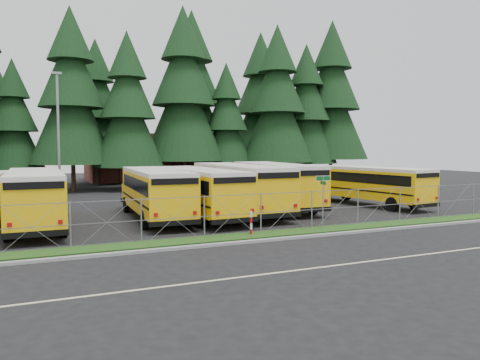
{
  "coord_description": "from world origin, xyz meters",
  "views": [
    {
      "loc": [
        -11.4,
        -21.8,
        4.27
      ],
      "look_at": [
        0.08,
        4.0,
        2.3
      ],
      "focal_mm": 35.0,
      "sensor_mm": 36.0,
      "label": 1
    }
  ],
  "objects_px": {
    "bus_1": "(35,200)",
    "striped_bollard": "(251,223)",
    "light_standard": "(58,132)",
    "bus_4": "(196,193)",
    "bus_5": "(237,189)",
    "bus_3": "(155,194)",
    "bus_6": "(273,186)",
    "street_sign": "(323,191)",
    "bus_east": "(369,186)"
  },
  "relations": [
    {
      "from": "bus_1",
      "to": "striped_bollard",
      "type": "xyz_separation_m",
      "value": [
        9.54,
        -6.58,
        -0.92
      ]
    },
    {
      "from": "striped_bollard",
      "to": "light_standard",
      "type": "relative_size",
      "value": 0.12
    },
    {
      "from": "striped_bollard",
      "to": "bus_4",
      "type": "bearing_deg",
      "value": 95.33
    },
    {
      "from": "bus_1",
      "to": "bus_5",
      "type": "height_order",
      "value": "bus_5"
    },
    {
      "from": "bus_1",
      "to": "bus_3",
      "type": "height_order",
      "value": "bus_1"
    },
    {
      "from": "bus_1",
      "to": "bus_6",
      "type": "height_order",
      "value": "bus_6"
    },
    {
      "from": "bus_5",
      "to": "street_sign",
      "type": "relative_size",
      "value": 4.29
    },
    {
      "from": "bus_6",
      "to": "light_standard",
      "type": "height_order",
      "value": "light_standard"
    },
    {
      "from": "bus_1",
      "to": "bus_5",
      "type": "distance_m",
      "value": 12.02
    },
    {
      "from": "bus_5",
      "to": "street_sign",
      "type": "distance_m",
      "value": 7.54
    },
    {
      "from": "bus_4",
      "to": "bus_east",
      "type": "bearing_deg",
      "value": -0.55
    },
    {
      "from": "bus_4",
      "to": "bus_east",
      "type": "distance_m",
      "value": 13.6
    },
    {
      "from": "bus_3",
      "to": "bus_6",
      "type": "bearing_deg",
      "value": 12.82
    },
    {
      "from": "bus_4",
      "to": "light_standard",
      "type": "xyz_separation_m",
      "value": [
        -7.07,
        12.74,
        4.0
      ]
    },
    {
      "from": "bus_4",
      "to": "striped_bollard",
      "type": "height_order",
      "value": "bus_4"
    },
    {
      "from": "street_sign",
      "to": "bus_east",
      "type": "bearing_deg",
      "value": 38.82
    },
    {
      "from": "bus_1",
      "to": "bus_4",
      "type": "height_order",
      "value": "bus_1"
    },
    {
      "from": "bus_1",
      "to": "bus_5",
      "type": "bearing_deg",
      "value": 3.7
    },
    {
      "from": "bus_4",
      "to": "street_sign",
      "type": "xyz_separation_m",
      "value": [
        4.69,
        -6.55,
        0.54
      ]
    },
    {
      "from": "bus_east",
      "to": "bus_4",
      "type": "bearing_deg",
      "value": 175.39
    },
    {
      "from": "bus_east",
      "to": "street_sign",
      "type": "height_order",
      "value": "bus_east"
    },
    {
      "from": "bus_3",
      "to": "bus_4",
      "type": "relative_size",
      "value": 0.99
    },
    {
      "from": "bus_4",
      "to": "bus_5",
      "type": "height_order",
      "value": "bus_5"
    },
    {
      "from": "bus_6",
      "to": "light_standard",
      "type": "bearing_deg",
      "value": 146.55
    },
    {
      "from": "street_sign",
      "to": "bus_1",
      "type": "bearing_deg",
      "value": 154.01
    },
    {
      "from": "bus_6",
      "to": "bus_5",
      "type": "bearing_deg",
      "value": -154.03
    },
    {
      "from": "bus_1",
      "to": "bus_east",
      "type": "xyz_separation_m",
      "value": [
        22.53,
        0.52,
        -0.1
      ]
    },
    {
      "from": "bus_6",
      "to": "light_standard",
      "type": "distance_m",
      "value": 17.62
    },
    {
      "from": "bus_1",
      "to": "striped_bollard",
      "type": "height_order",
      "value": "bus_1"
    },
    {
      "from": "bus_3",
      "to": "bus_4",
      "type": "xyz_separation_m",
      "value": [
        2.42,
        -0.5,
        0.01
      ]
    },
    {
      "from": "bus_6",
      "to": "street_sign",
      "type": "bearing_deg",
      "value": -96.22
    },
    {
      "from": "light_standard",
      "to": "bus_4",
      "type": "bearing_deg",
      "value": -60.98
    },
    {
      "from": "bus_5",
      "to": "street_sign",
      "type": "height_order",
      "value": "bus_5"
    },
    {
      "from": "bus_1",
      "to": "bus_4",
      "type": "relative_size",
      "value": 1.01
    },
    {
      "from": "bus_6",
      "to": "striped_bollard",
      "type": "distance_m",
      "value": 10.38
    },
    {
      "from": "bus_3",
      "to": "bus_1",
      "type": "bearing_deg",
      "value": -173.82
    },
    {
      "from": "striped_bollard",
      "to": "light_standard",
      "type": "height_order",
      "value": "light_standard"
    },
    {
      "from": "bus_1",
      "to": "street_sign",
      "type": "distance_m",
      "value": 15.17
    },
    {
      "from": "street_sign",
      "to": "light_standard",
      "type": "relative_size",
      "value": 0.28
    },
    {
      "from": "bus_5",
      "to": "bus_east",
      "type": "height_order",
      "value": "bus_5"
    },
    {
      "from": "bus_3",
      "to": "light_standard",
      "type": "relative_size",
      "value": 1.12
    },
    {
      "from": "striped_bollard",
      "to": "bus_5",
      "type": "bearing_deg",
      "value": 71.37
    },
    {
      "from": "bus_6",
      "to": "light_standard",
      "type": "relative_size",
      "value": 1.19
    },
    {
      "from": "light_standard",
      "to": "striped_bollard",
      "type": "bearing_deg",
      "value": -68.24
    },
    {
      "from": "bus_3",
      "to": "bus_5",
      "type": "xyz_separation_m",
      "value": [
        5.48,
        0.3,
        0.09
      ]
    },
    {
      "from": "bus_4",
      "to": "bus_6",
      "type": "distance_m",
      "value": 6.72
    },
    {
      "from": "bus_3",
      "to": "striped_bollard",
      "type": "xyz_separation_m",
      "value": [
        3.03,
        -6.98,
        -0.89
      ]
    },
    {
      "from": "bus_4",
      "to": "striped_bollard",
      "type": "distance_m",
      "value": 6.57
    },
    {
      "from": "bus_4",
      "to": "street_sign",
      "type": "relative_size",
      "value": 4.07
    },
    {
      "from": "bus_1",
      "to": "bus_6",
      "type": "relative_size",
      "value": 0.96
    }
  ]
}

